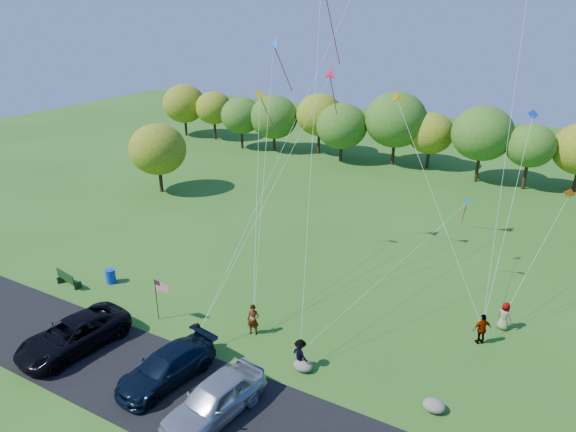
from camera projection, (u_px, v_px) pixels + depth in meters
name	position (u px, v px, depth m)	size (l,w,h in m)	color
ground	(244.00, 355.00, 27.83)	(140.00, 140.00, 0.00)	#295E1A
asphalt_lane	(198.00, 401.00, 24.58)	(44.00, 6.00, 0.06)	black
treeline	(422.00, 135.00, 55.26)	(76.82, 28.15, 8.26)	#362413
minivan_dark	(73.00, 335.00, 28.02)	(2.83, 6.13, 1.70)	black
minivan_navy	(166.00, 367.00, 25.63)	(2.22, 5.46, 1.59)	black
minivan_silver	(215.00, 399.00, 23.34)	(2.18, 5.42, 1.85)	#B4B9BF
flyer_a	(253.00, 320.00, 29.29)	(0.69, 0.46, 1.90)	#4C4C59
flyer_b	(198.00, 337.00, 27.96)	(0.81, 0.63, 1.66)	#4C4C59
flyer_c	(300.00, 354.00, 26.59)	(1.09, 0.63, 1.69)	#4C4C59
flyer_d	(482.00, 329.00, 28.49)	(1.09, 0.45, 1.86)	#4C4C59
flyer_e	(504.00, 316.00, 29.79)	(0.85, 0.55, 1.74)	#4C4C59
park_bench	(67.00, 278.00, 34.42)	(2.03, 0.67, 1.12)	black
trash_barrel	(111.00, 276.00, 34.93)	(0.66, 0.66, 0.99)	#0D33C6
flag_assembly	(159.00, 290.00, 30.12)	(1.01, 0.66, 2.74)	black
boulder_near	(303.00, 366.00, 26.62)	(1.06, 0.83, 0.53)	gray
boulder_far	(434.00, 405.00, 23.96)	(1.06, 0.89, 0.55)	slate
kites_aloft	(372.00, 1.00, 31.28)	(19.81, 8.22, 18.63)	red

